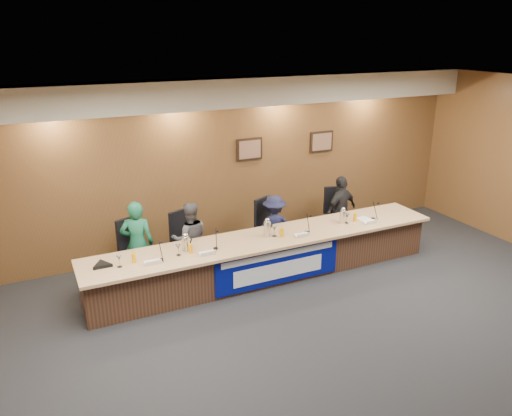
{
  "coord_description": "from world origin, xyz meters",
  "views": [
    {
      "loc": [
        -3.45,
        -4.42,
        3.96
      ],
      "look_at": [
        -0.12,
        2.58,
        1.2
      ],
      "focal_mm": 35.0,
      "sensor_mm": 36.0,
      "label": 1
    }
  ],
  "objects_px": {
    "office_chair_c": "(271,231)",
    "panelist_d": "(341,210)",
    "speakerphone": "(102,265)",
    "panelist_a": "(138,244)",
    "carafe_left": "(186,244)",
    "dais_body": "(267,258)",
    "panelist_c": "(274,227)",
    "banner": "(279,266)",
    "carafe_right": "(343,217)",
    "panelist_b": "(190,239)",
    "carafe_mid": "(267,229)",
    "office_chair_d": "(337,219)",
    "office_chair_b": "(189,246)",
    "office_chair_a": "(137,255)"
  },
  "relations": [
    {
      "from": "office_chair_c",
      "to": "panelist_d",
      "type": "bearing_deg",
      "value": -27.53
    },
    {
      "from": "speakerphone",
      "to": "panelist_a",
      "type": "bearing_deg",
      "value": 45.01
    },
    {
      "from": "carafe_left",
      "to": "office_chair_c",
      "type": "bearing_deg",
      "value": 22.01
    },
    {
      "from": "dais_body",
      "to": "office_chair_c",
      "type": "relative_size",
      "value": 12.5
    },
    {
      "from": "panelist_c",
      "to": "dais_body",
      "type": "bearing_deg",
      "value": 64.83
    },
    {
      "from": "panelist_d",
      "to": "speakerphone",
      "type": "relative_size",
      "value": 4.28
    },
    {
      "from": "panelist_a",
      "to": "speakerphone",
      "type": "height_order",
      "value": "panelist_a"
    },
    {
      "from": "banner",
      "to": "carafe_right",
      "type": "relative_size",
      "value": 9.33
    },
    {
      "from": "dais_body",
      "to": "panelist_b",
      "type": "bearing_deg",
      "value": 149.75
    },
    {
      "from": "carafe_mid",
      "to": "speakerphone",
      "type": "xyz_separation_m",
      "value": [
        -2.65,
        0.02,
        -0.11
      ]
    },
    {
      "from": "panelist_c",
      "to": "office_chair_d",
      "type": "bearing_deg",
      "value": -165.75
    },
    {
      "from": "carafe_mid",
      "to": "office_chair_c",
      "type": "bearing_deg",
      "value": 58.15
    },
    {
      "from": "carafe_left",
      "to": "speakerphone",
      "type": "xyz_separation_m",
      "value": [
        -1.26,
        -0.0,
        -0.09
      ]
    },
    {
      "from": "panelist_a",
      "to": "office_chair_d",
      "type": "bearing_deg",
      "value": -159.68
    },
    {
      "from": "banner",
      "to": "panelist_b",
      "type": "xyz_separation_m",
      "value": [
        -1.13,
        1.07,
        0.27
      ]
    },
    {
      "from": "speakerphone",
      "to": "banner",
      "type": "bearing_deg",
      "value": -8.85
    },
    {
      "from": "panelist_b",
      "to": "panelist_d",
      "type": "relative_size",
      "value": 0.94
    },
    {
      "from": "banner",
      "to": "office_chair_b",
      "type": "bearing_deg",
      "value": 133.88
    },
    {
      "from": "panelist_d",
      "to": "carafe_mid",
      "type": "relative_size",
      "value": 5.24
    },
    {
      "from": "panelist_a",
      "to": "dais_body",
      "type": "bearing_deg",
      "value": -179.25
    },
    {
      "from": "panelist_b",
      "to": "office_chair_d",
      "type": "distance_m",
      "value": 3.05
    },
    {
      "from": "dais_body",
      "to": "speakerphone",
      "type": "distance_m",
      "value": 2.7
    },
    {
      "from": "office_chair_d",
      "to": "carafe_right",
      "type": "distance_m",
      "value": 1.01
    },
    {
      "from": "office_chair_c",
      "to": "carafe_mid",
      "type": "distance_m",
      "value": 1.0
    },
    {
      "from": "carafe_mid",
      "to": "banner",
      "type": "bearing_deg",
      "value": -88.05
    },
    {
      "from": "banner",
      "to": "panelist_c",
      "type": "distance_m",
      "value": 1.19
    },
    {
      "from": "panelist_b",
      "to": "speakerphone",
      "type": "distance_m",
      "value": 1.68
    },
    {
      "from": "office_chair_c",
      "to": "office_chair_a",
      "type": "bearing_deg",
      "value": 156.42
    },
    {
      "from": "panelist_b",
      "to": "office_chair_d",
      "type": "height_order",
      "value": "panelist_b"
    },
    {
      "from": "panelist_b",
      "to": "panelist_d",
      "type": "height_order",
      "value": "panelist_d"
    },
    {
      "from": "office_chair_c",
      "to": "speakerphone",
      "type": "xyz_separation_m",
      "value": [
        -3.14,
        -0.76,
        0.3
      ]
    },
    {
      "from": "panelist_d",
      "to": "office_chair_d",
      "type": "xyz_separation_m",
      "value": [
        0.0,
        0.1,
        -0.2
      ]
    },
    {
      "from": "panelist_b",
      "to": "panelist_d",
      "type": "bearing_deg",
      "value": -169.3
    },
    {
      "from": "office_chair_b",
      "to": "office_chair_d",
      "type": "height_order",
      "value": "same"
    },
    {
      "from": "panelist_c",
      "to": "carafe_mid",
      "type": "relative_size",
      "value": 4.55
    },
    {
      "from": "dais_body",
      "to": "carafe_left",
      "type": "relative_size",
      "value": 25.77
    },
    {
      "from": "banner",
      "to": "office_chair_b",
      "type": "relative_size",
      "value": 4.58
    },
    {
      "from": "panelist_c",
      "to": "carafe_mid",
      "type": "distance_m",
      "value": 0.88
    },
    {
      "from": "panelist_d",
      "to": "office_chair_a",
      "type": "bearing_deg",
      "value": -17.26
    },
    {
      "from": "carafe_right",
      "to": "speakerphone",
      "type": "height_order",
      "value": "carafe_right"
    },
    {
      "from": "office_chair_d",
      "to": "carafe_left",
      "type": "relative_size",
      "value": 2.06
    },
    {
      "from": "panelist_c",
      "to": "carafe_right",
      "type": "distance_m",
      "value": 1.25
    },
    {
      "from": "office_chair_a",
      "to": "carafe_mid",
      "type": "bearing_deg",
      "value": -42.32
    },
    {
      "from": "panelist_a",
      "to": "office_chair_d",
      "type": "xyz_separation_m",
      "value": [
        3.93,
        0.1,
        -0.24
      ]
    },
    {
      "from": "carafe_right",
      "to": "carafe_mid",
      "type": "bearing_deg",
      "value": 178.59
    },
    {
      "from": "office_chair_a",
      "to": "panelist_a",
      "type": "bearing_deg",
      "value": -111.08
    },
    {
      "from": "panelist_c",
      "to": "panelist_a",
      "type": "bearing_deg",
      "value": 10.31
    },
    {
      "from": "carafe_mid",
      "to": "speakerphone",
      "type": "bearing_deg",
      "value": 179.59
    },
    {
      "from": "carafe_mid",
      "to": "office_chair_a",
      "type": "bearing_deg",
      "value": 158.76
    },
    {
      "from": "banner",
      "to": "speakerphone",
      "type": "bearing_deg",
      "value": 171.15
    }
  ]
}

